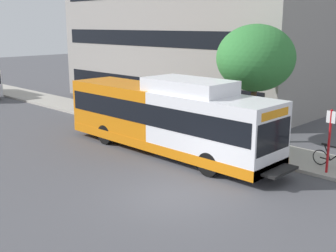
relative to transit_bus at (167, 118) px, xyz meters
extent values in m
plane|color=#4C4C51|center=(-3.70, 4.06, -1.70)|extent=(120.00, 120.00, 0.00)
cube|color=#A8A399|center=(3.30, 2.06, -1.63)|extent=(3.00, 56.00, 0.14)
cube|color=white|center=(0.00, -2.82, -0.02)|extent=(2.54, 5.80, 2.73)
cube|color=orange|center=(0.00, 2.98, -0.02)|extent=(2.54, 5.80, 2.73)
cube|color=orange|center=(0.00, 0.08, -1.16)|extent=(2.57, 11.60, 0.44)
cube|color=black|center=(0.00, 0.08, 0.35)|extent=(2.58, 11.25, 0.96)
cube|color=black|center=(0.00, -5.68, 0.15)|extent=(2.34, 0.10, 1.24)
cube|color=orange|center=(0.00, -5.69, 1.02)|extent=(1.90, 0.08, 0.32)
cube|color=white|center=(0.00, -1.37, 1.65)|extent=(2.16, 4.06, 0.60)
cube|color=black|center=(0.00, -6.07, -1.15)|extent=(1.78, 0.60, 0.10)
cylinder|color=black|center=(-1.13, -3.51, -1.20)|extent=(0.30, 1.00, 1.00)
cylinder|color=black|center=(1.13, -3.51, -1.20)|extent=(0.30, 1.00, 1.00)
cylinder|color=black|center=(-1.13, 3.27, -1.20)|extent=(0.30, 1.00, 1.00)
cylinder|color=black|center=(1.13, 3.27, -1.20)|extent=(0.30, 1.00, 1.00)
cylinder|color=red|center=(2.24, -6.90, -0.26)|extent=(0.10, 0.10, 2.60)
cube|color=white|center=(2.22, -6.90, 0.74)|extent=(0.04, 0.36, 0.48)
torus|color=black|center=(2.98, -6.26, -1.23)|extent=(0.04, 0.66, 0.66)
cylinder|color=black|center=(2.98, -6.56, -0.96)|extent=(0.05, 0.34, 0.62)
cylinder|color=black|center=(2.98, -6.86, -0.66)|extent=(0.05, 0.90, 0.05)
cylinder|color=black|center=(2.98, -6.48, -1.25)|extent=(0.05, 0.45, 0.08)
cube|color=black|center=(2.98, -6.41, -0.62)|extent=(0.12, 0.24, 0.06)
cylinder|color=#4C3823|center=(4.36, -1.92, -0.19)|extent=(0.28, 0.28, 2.75)
ellipsoid|color=#337A38|center=(4.36, -1.92, 2.66)|extent=(3.92, 3.92, 3.33)
cube|color=black|center=(13.60, 8.53, -0.03)|extent=(13.63, 19.12, 1.10)
cube|color=black|center=(13.60, 8.53, 3.33)|extent=(13.63, 19.12, 1.10)
cylinder|color=#B7B7BC|center=(16.50, 23.25, 1.03)|extent=(1.10, 1.10, 5.46)
cylinder|color=#B7B7BC|center=(16.50, 23.25, 6.48)|extent=(0.91, 0.91, 5.46)
camera|label=1|loc=(-13.93, -13.75, 4.29)|focal=45.47mm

